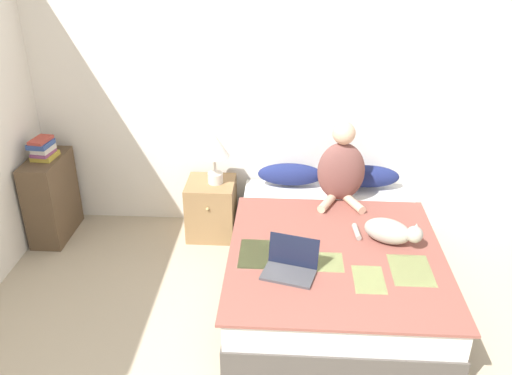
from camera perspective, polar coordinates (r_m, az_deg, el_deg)
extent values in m
cube|color=white|center=(4.83, 3.03, 9.85)|extent=(5.52, 0.05, 2.55)
cube|color=#4C4742|center=(4.36, 7.93, -9.21)|extent=(1.51, 2.07, 0.26)
cube|color=silver|center=(4.23, 8.13, -6.65)|extent=(1.49, 2.04, 0.20)
cube|color=brown|center=(3.99, 8.43, -6.94)|extent=(1.56, 1.65, 0.02)
cube|color=#B2BC70|center=(3.88, 6.62, -7.82)|extent=(0.34, 0.25, 0.01)
cube|color=#B2BC70|center=(3.94, -0.03, -7.03)|extent=(0.24, 0.38, 0.01)
cube|color=#B2BC70|center=(3.92, 16.00, -8.42)|extent=(0.28, 0.38, 0.01)
cube|color=#B2BC70|center=(3.76, 11.80, -9.51)|extent=(0.21, 0.32, 0.01)
ellipsoid|color=navy|center=(4.89, 3.63, 1.39)|extent=(0.59, 0.20, 0.20)
ellipsoid|color=navy|center=(4.95, 11.53, 1.16)|extent=(0.59, 0.20, 0.20)
ellipsoid|color=brown|center=(4.61, 8.94, 1.67)|extent=(0.40, 0.22, 0.52)
sphere|color=#DBB293|center=(4.48, 9.25, 5.67)|extent=(0.19, 0.19, 0.19)
cylinder|color=#DBB293|center=(4.58, 7.52, -1.58)|extent=(0.18, 0.28, 0.07)
cylinder|color=#DBB293|center=(4.60, 10.23, -1.64)|extent=(0.18, 0.28, 0.07)
ellipsoid|color=#A8A399|center=(4.14, 13.66, -4.47)|extent=(0.40, 0.32, 0.19)
sphere|color=#A8A399|center=(4.09, 16.34, -4.76)|extent=(0.12, 0.12, 0.12)
cone|color=#A8A399|center=(4.10, 16.53, -3.98)|extent=(0.06, 0.06, 0.06)
cone|color=#A8A399|center=(4.04, 16.30, -4.42)|extent=(0.06, 0.06, 0.06)
cylinder|color=#A8A399|center=(4.23, 10.55, -4.59)|extent=(0.06, 0.19, 0.04)
cube|color=#424247|center=(3.71, 3.42, -9.16)|extent=(0.39, 0.30, 0.02)
cube|color=black|center=(3.75, 4.00, -6.64)|extent=(0.35, 0.14, 0.21)
cube|color=#937047|center=(5.00, -4.72, -2.19)|extent=(0.43, 0.44, 0.53)
sphere|color=tan|center=(4.75, -5.14, -2.27)|extent=(0.03, 0.03, 0.03)
cylinder|color=beige|center=(4.85, -4.29, 1.02)|extent=(0.14, 0.14, 0.10)
cylinder|color=beige|center=(4.79, -4.34, 2.43)|extent=(0.02, 0.02, 0.17)
cone|color=white|center=(4.72, -4.42, 4.53)|extent=(0.26, 0.26, 0.21)
cube|color=brown|center=(5.25, -20.71, -0.98)|extent=(0.28, 0.60, 0.77)
cube|color=gold|center=(5.09, -21.32, 3.13)|extent=(0.19, 0.22, 0.04)
cube|color=#844270|center=(5.06, -21.48, 3.42)|extent=(0.17, 0.21, 0.03)
cube|color=beige|center=(5.06, -21.48, 3.82)|extent=(0.17, 0.21, 0.04)
cube|color=#334C8E|center=(5.05, -21.73, 4.27)|extent=(0.18, 0.23, 0.04)
cube|color=#B24238|center=(5.04, -21.72, 4.67)|extent=(0.16, 0.23, 0.03)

